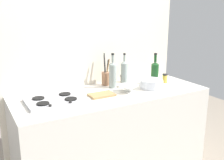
% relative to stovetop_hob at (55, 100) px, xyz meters
% --- Properties ---
extents(counter_block, '(1.80, 0.70, 0.90)m').
position_rel_stovetop_hob_xyz_m(counter_block, '(0.54, -0.01, -0.46)').
color(counter_block, silver).
rests_on(counter_block, ground).
extents(backsplash_panel, '(1.90, 0.06, 2.20)m').
position_rel_stovetop_hob_xyz_m(backsplash_panel, '(0.54, 0.37, 0.19)').
color(backsplash_panel, beige).
rests_on(backsplash_panel, ground).
extents(stovetop_hob, '(0.46, 0.33, 0.04)m').
position_rel_stovetop_hob_xyz_m(stovetop_hob, '(0.00, 0.00, 0.00)').
color(stovetop_hob, '#B2B2B7').
rests_on(stovetop_hob, counter_block).
extents(plate_stack, '(0.23, 0.23, 0.09)m').
position_rel_stovetop_hob_xyz_m(plate_stack, '(0.95, -0.07, 0.03)').
color(plate_stack, white).
rests_on(plate_stack, counter_block).
extents(wine_bottle_leftmost, '(0.07, 0.07, 0.34)m').
position_rel_stovetop_hob_xyz_m(wine_bottle_leftmost, '(0.63, 0.13, 0.12)').
color(wine_bottle_leftmost, gray).
rests_on(wine_bottle_leftmost, counter_block).
extents(wine_bottle_mid_left, '(0.08, 0.08, 0.32)m').
position_rel_stovetop_hob_xyz_m(wine_bottle_mid_left, '(1.08, 0.05, 0.11)').
color(wine_bottle_mid_left, '#19471E').
rests_on(wine_bottle_mid_left, counter_block).
extents(wine_bottle_mid_right, '(0.07, 0.07, 0.34)m').
position_rel_stovetop_hob_xyz_m(wine_bottle_mid_right, '(0.74, 0.09, 0.12)').
color(wine_bottle_mid_right, gray).
rests_on(wine_bottle_mid_right, counter_block).
extents(mixing_bowl, '(0.18, 0.18, 0.07)m').
position_rel_stovetop_hob_xyz_m(mixing_bowl, '(0.68, -0.07, 0.02)').
color(mixing_bowl, white).
rests_on(mixing_bowl, counter_block).
extents(utensil_crock, '(0.09, 0.09, 0.32)m').
position_rel_stovetop_hob_xyz_m(utensil_crock, '(0.62, 0.25, 0.06)').
color(utensil_crock, '#996B4C').
rests_on(utensil_crock, counter_block).
extents(condiment_jar_front, '(0.06, 0.06, 0.09)m').
position_rel_stovetop_hob_xyz_m(condiment_jar_front, '(1.20, 0.20, 0.03)').
color(condiment_jar_front, gold).
rests_on(condiment_jar_front, counter_block).
extents(condiment_jar_rear, '(0.08, 0.08, 0.07)m').
position_rel_stovetop_hob_xyz_m(condiment_jar_rear, '(0.83, 0.26, 0.02)').
color(condiment_jar_rear, '#9E998C').
rests_on(condiment_jar_rear, counter_block).
extents(condiment_jar_spare, '(0.05, 0.05, 0.09)m').
position_rel_stovetop_hob_xyz_m(condiment_jar_spare, '(1.20, 0.02, 0.03)').
color(condiment_jar_spare, gold).
rests_on(condiment_jar_spare, counter_block).
extents(cutting_board, '(0.23, 0.15, 0.02)m').
position_rel_stovetop_hob_xyz_m(cutting_board, '(0.41, -0.05, -0.00)').
color(cutting_board, '#9E7A4C').
rests_on(cutting_board, counter_block).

